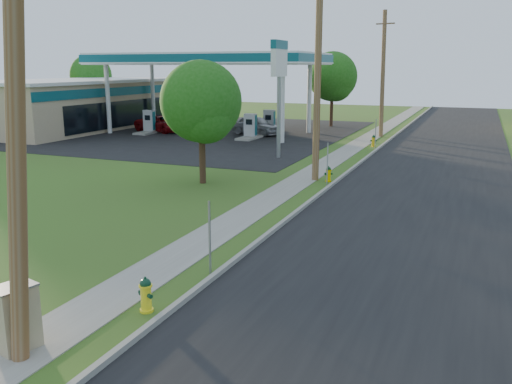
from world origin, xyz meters
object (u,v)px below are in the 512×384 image
at_px(tree_back, 91,77).
at_px(utility_pole_near, 15,102).
at_px(fuel_pump_ne, 250,129).
at_px(utility_pole_far, 383,74).
at_px(fuel_pump_nw, 149,125).
at_px(utility_pole_mid, 318,76).
at_px(car_red, 162,124).
at_px(car_silver, 256,125).
at_px(hydrant_mid, 328,174).
at_px(tree_verge, 202,105).
at_px(price_pylon, 279,65).
at_px(fuel_pump_sw, 175,120).
at_px(tree_lot, 333,78).
at_px(utility_cabinet, 16,318).
at_px(hydrant_far, 373,141).
at_px(fuel_pump_se, 269,124).
at_px(hydrant_near, 146,295).

bearing_deg(tree_back, utility_pole_near, -52.42).
distance_m(utility_pole_near, fuel_pump_ne, 32.51).
height_order(utility_pole_far, fuel_pump_nw, utility_pole_far).
bearing_deg(utility_pole_mid, car_red, 140.90).
bearing_deg(utility_pole_mid, utility_pole_near, -90.00).
distance_m(utility_pole_near, car_silver, 35.02).
relative_size(utility_pole_mid, hydrant_mid, 13.02).
bearing_deg(tree_verge, fuel_pump_ne, 105.18).
distance_m(utility_pole_far, price_pylon, 13.11).
xyz_separation_m(utility_pole_far, car_red, (-17.54, -3.75, -4.13)).
xyz_separation_m(car_red, car_silver, (8.07, 1.22, 0.09)).
height_order(utility_pole_mid, hydrant_mid, utility_pole_mid).
bearing_deg(tree_back, fuel_pump_sw, -23.82).
xyz_separation_m(utility_pole_mid, fuel_pump_sw, (-17.90, 17.00, -4.23)).
bearing_deg(fuel_pump_sw, tree_lot, 27.90).
relative_size(fuel_pump_nw, tree_verge, 0.56).
bearing_deg(utility_cabinet, utility_pole_near, -18.94).
xyz_separation_m(fuel_pump_ne, tree_verge, (4.26, -15.70, 2.94)).
height_order(utility_pole_mid, tree_back, utility_pole_mid).
height_order(utility_pole_mid, fuel_pump_nw, utility_pole_mid).
distance_m(price_pylon, tree_back, 32.78).
bearing_deg(price_pylon, car_red, 147.31).
bearing_deg(fuel_pump_sw, fuel_pump_nw, -90.00).
bearing_deg(car_silver, price_pylon, -132.67).
height_order(car_red, car_silver, car_silver).
bearing_deg(hydrant_mid, utility_pole_far, 92.15).
xyz_separation_m(fuel_pump_ne, tree_lot, (3.58, 10.66, 3.60)).
bearing_deg(utility_pole_mid, tree_verge, -149.78).
height_order(price_pylon, hydrant_far, price_pylon).
height_order(fuel_pump_se, tree_verge, tree_verge).
bearing_deg(utility_pole_near, utility_pole_mid, 90.00).
bearing_deg(fuel_pump_ne, fuel_pump_se, 90.00).
distance_m(utility_pole_far, fuel_pump_nw, 19.03).
bearing_deg(price_pylon, hydrant_near, -77.97).
relative_size(hydrant_near, car_silver, 0.19).
bearing_deg(fuel_pump_nw, fuel_pump_se, 23.96).
relative_size(utility_pole_far, tree_verge, 1.67).
height_order(utility_pole_near, hydrant_near, utility_pole_near).
xyz_separation_m(fuel_pump_ne, tree_back, (-22.67, 10.04, 3.56)).
height_order(fuel_pump_nw, car_red, fuel_pump_nw).
xyz_separation_m(price_pylon, hydrant_mid, (4.58, -5.59, -5.06)).
bearing_deg(fuel_pump_sw, price_pylon, -39.40).
bearing_deg(hydrant_near, tree_lot, 98.55).
bearing_deg(utility_pole_mid, price_pylon, 125.34).
distance_m(tree_verge, utility_cabinet, 15.79).
bearing_deg(tree_lot, fuel_pump_nw, -139.73).
height_order(fuel_pump_ne, price_pylon, price_pylon).
relative_size(fuel_pump_sw, tree_lot, 0.48).
distance_m(utility_pole_mid, utility_cabinet, 18.25).
bearing_deg(hydrant_near, fuel_pump_se, 106.27).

